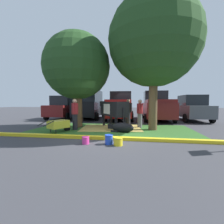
# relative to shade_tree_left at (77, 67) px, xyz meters

# --- Properties ---
(ground_plane) EXTENTS (80.00, 80.00, 0.00)m
(ground_plane) POSITION_rel_shade_tree_left_xyz_m (2.30, -2.13, -3.50)
(ground_plane) COLOR #38383D
(grass_island) EXTENTS (8.36, 4.20, 0.02)m
(grass_island) POSITION_rel_shade_tree_left_xyz_m (2.12, -0.49, -3.49)
(grass_island) COLOR #2D5B23
(grass_island) RESTS_ON ground
(curb_yellow) EXTENTS (9.56, 0.24, 0.12)m
(curb_yellow) POSITION_rel_shade_tree_left_xyz_m (2.12, -2.74, -3.44)
(curb_yellow) COLOR yellow
(curb_yellow) RESTS_ON ground
(hay_bedding) EXTENTS (3.50, 2.82, 0.04)m
(hay_bedding) POSITION_rel_shade_tree_left_xyz_m (2.01, -0.11, -3.47)
(hay_bedding) COLOR tan
(hay_bedding) RESTS_ON ground
(shade_tree_left) EXTENTS (3.79, 3.79, 5.43)m
(shade_tree_left) POSITION_rel_shade_tree_left_xyz_m (0.00, 0.00, 0.00)
(shade_tree_left) COLOR brown
(shade_tree_left) RESTS_ON ground
(shade_tree_right) EXTENTS (4.67, 4.67, 6.92)m
(shade_tree_right) POSITION_rel_shade_tree_left_xyz_m (4.24, -0.28, 1.07)
(shade_tree_right) COLOR brown
(shade_tree_right) RESTS_ON ground
(cow_holstein) EXTENTS (2.08, 2.80, 1.53)m
(cow_holstein) POSITION_rel_shade_tree_left_xyz_m (2.04, 0.18, -2.43)
(cow_holstein) COLOR black
(cow_holstein) RESTS_ON ground
(calf_lying) EXTENTS (1.33, 0.72, 0.48)m
(calf_lying) POSITION_rel_shade_tree_left_xyz_m (2.71, -1.20, -3.26)
(calf_lying) COLOR black
(calf_lying) RESTS_ON ground
(person_handler) EXTENTS (0.34, 0.53, 1.61)m
(person_handler) POSITION_rel_shade_tree_left_xyz_m (3.58, 0.35, -2.64)
(person_handler) COLOR slate
(person_handler) RESTS_ON ground
(person_visitor_near) EXTENTS (0.34, 0.53, 1.64)m
(person_visitor_near) POSITION_rel_shade_tree_left_xyz_m (0.23, -0.93, -2.62)
(person_visitor_near) COLOR black
(person_visitor_near) RESTS_ON ground
(person_visitor_far) EXTENTS (0.45, 0.34, 1.64)m
(person_visitor_far) POSITION_rel_shade_tree_left_xyz_m (2.89, 1.07, -2.62)
(person_visitor_far) COLOR black
(person_visitor_far) RESTS_ON ground
(wheelbarrow) EXTENTS (1.09, 1.56, 0.63)m
(wheelbarrow) POSITION_rel_shade_tree_left_xyz_m (-0.29, -1.66, -3.11)
(wheelbarrow) COLOR gold
(wheelbarrow) RESTS_ON ground
(bucket_pink) EXTENTS (0.27, 0.27, 0.26)m
(bucket_pink) POSITION_rel_shade_tree_left_xyz_m (1.68, -3.51, -3.36)
(bucket_pink) COLOR #EA3893
(bucket_pink) RESTS_ON ground
(bucket_blue) EXTENTS (0.29, 0.29, 0.33)m
(bucket_blue) POSITION_rel_shade_tree_left_xyz_m (2.49, -3.40, -3.33)
(bucket_blue) COLOR blue
(bucket_blue) RESTS_ON ground
(bucket_yellow) EXTENTS (0.32, 0.32, 0.27)m
(bucket_yellow) POSITION_rel_shade_tree_left_xyz_m (2.83, -3.52, -3.36)
(bucket_yellow) COLOR yellow
(bucket_yellow) RESTS_ON ground
(sedan_blue) EXTENTS (2.14, 4.46, 2.02)m
(sedan_blue) POSITION_rel_shade_tree_left_xyz_m (-3.09, 4.57, -2.51)
(sedan_blue) COLOR maroon
(sedan_blue) RESTS_ON ground
(suv_black) EXTENTS (2.25, 4.67, 2.52)m
(suv_black) POSITION_rel_shade_tree_left_xyz_m (-0.75, 4.82, -2.23)
(suv_black) COLOR black
(suv_black) RESTS_ON ground
(pickup_truck_black) EXTENTS (2.37, 5.47, 2.42)m
(pickup_truck_black) POSITION_rel_shade_tree_left_xyz_m (1.98, 4.85, -2.39)
(pickup_truck_black) COLOR red
(pickup_truck_black) RESTS_ON ground
(pickup_truck_maroon) EXTENTS (2.37, 5.47, 2.42)m
(pickup_truck_maroon) POSITION_rel_shade_tree_left_xyz_m (4.98, 4.65, -2.39)
(pickup_truck_maroon) COLOR maroon
(pickup_truck_maroon) RESTS_ON ground
(sedan_silver) EXTENTS (2.14, 4.46, 2.02)m
(sedan_silver) POSITION_rel_shade_tree_left_xyz_m (7.70, 4.72, -2.51)
(sedan_silver) COLOR #4C5156
(sedan_silver) RESTS_ON ground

